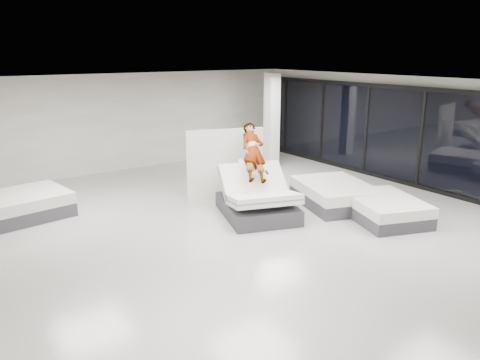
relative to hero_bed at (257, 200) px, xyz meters
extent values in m
plane|color=#BCB8B1|center=(-0.57, -0.72, -0.40)|extent=(14.00, 14.00, 0.00)
plane|color=#262629|center=(-0.57, -0.72, 2.80)|extent=(14.00, 14.00, 0.00)
cube|color=silver|center=(-0.57, 6.28, 1.20)|extent=(12.00, 0.04, 3.20)
cube|color=silver|center=(5.43, -0.72, 1.20)|extent=(0.04, 14.00, 3.20)
cube|color=#35353A|center=(0.01, 0.02, -0.22)|extent=(2.17, 2.50, 0.37)
cube|color=silver|center=(0.12, 0.35, 0.38)|extent=(1.81, 1.43, 0.82)
cube|color=slate|center=(0.12, 0.35, 0.38)|extent=(1.80, 1.34, 0.68)
cube|color=silver|center=(-0.15, -0.45, 0.17)|extent=(1.84, 1.52, 0.41)
cube|color=slate|center=(-0.15, -0.45, 0.17)|extent=(1.86, 1.52, 0.22)
cube|color=white|center=(0.16, 0.48, 0.72)|extent=(0.68, 0.59, 0.37)
imported|color=slate|center=(0.10, 0.31, 0.89)|extent=(1.07, 1.64, 1.45)
cube|color=black|center=(0.20, -0.10, 0.69)|extent=(0.09, 0.15, 0.08)
cube|color=silver|center=(0.17, 1.66, 0.55)|extent=(2.02, 0.77, 1.91)
cube|color=#35353A|center=(2.15, -0.48, -0.24)|extent=(2.18, 2.53, 0.32)
cube|color=silver|center=(2.15, -0.48, 0.05)|extent=(2.18, 2.53, 0.27)
cube|color=#35353A|center=(2.32, -1.94, -0.26)|extent=(2.04, 2.33, 0.29)
cube|color=silver|center=(2.32, -1.94, 0.01)|extent=(2.04, 2.33, 0.24)
cube|color=#35353A|center=(-4.78, 3.17, -0.24)|extent=(2.38, 1.93, 0.32)
cube|color=silver|center=(-4.78, 3.17, 0.06)|extent=(2.38, 1.93, 0.27)
cube|color=silver|center=(3.43, 3.78, 1.20)|extent=(0.40, 0.40, 3.20)
cube|color=#22273A|center=(5.33, -0.72, 1.05)|extent=(0.06, 13.40, 2.80)
cube|color=black|center=(5.33, -0.72, -0.34)|extent=(0.12, 13.40, 0.12)
cube|color=black|center=(5.33, -0.72, 2.46)|extent=(0.12, 13.40, 0.12)
cube|color=black|center=(5.33, -0.72, 1.05)|extent=(0.09, 0.08, 2.80)
cube|color=black|center=(5.33, 1.28, 1.05)|extent=(0.09, 0.08, 2.80)
cube|color=black|center=(5.33, 3.28, 1.05)|extent=(0.09, 0.08, 2.80)
cube|color=black|center=(5.33, 5.28, 1.05)|extent=(0.09, 0.08, 2.80)
camera|label=1|loc=(-6.50, -8.60, 3.50)|focal=35.00mm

